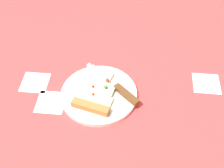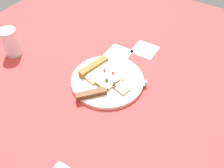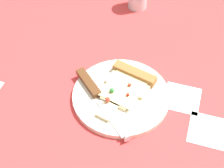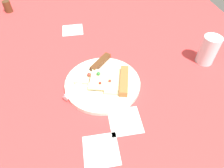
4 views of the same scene
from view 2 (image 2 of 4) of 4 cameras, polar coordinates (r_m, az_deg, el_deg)
ground_plane at (r=79.17cm, az=1.87°, el=-4.42°), size 150.65×150.65×3.00cm
plate at (r=82.83cm, az=-1.08°, el=0.89°), size 24.83×24.83×1.43cm
pizza_slice at (r=83.10cm, az=-2.34°, el=2.51°), size 18.78×13.28×2.53cm
knife at (r=77.77cm, az=-1.68°, el=-1.63°), size 17.62×19.24×2.45cm
drinking_glass at (r=98.90cm, az=-22.83°, el=9.07°), size 6.26×6.26×10.47cm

